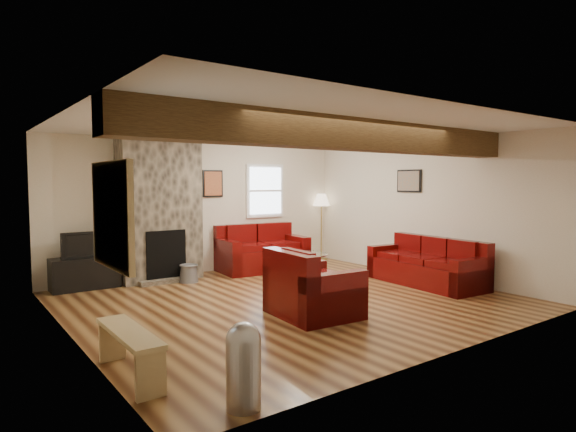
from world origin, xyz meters
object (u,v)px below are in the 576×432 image
object	(u,v)px
sofa_three	(426,261)
coffee_table	(303,266)
armchair_red	(314,283)
loveseat	(262,248)
floor_lamp	(321,203)
tv_cabinet	(85,273)
television	(84,244)

from	to	relation	value
sofa_three	coffee_table	world-z (taller)	sofa_three
sofa_three	armchair_red	world-z (taller)	armchair_red
loveseat	armchair_red	size ratio (longest dim) A/B	1.58
sofa_three	floor_lamp	bearing A→B (deg)	-179.91
armchair_red	tv_cabinet	size ratio (longest dim) A/B	1.02
loveseat	floor_lamp	xyz separation A→B (m)	(1.78, 0.32, 0.81)
tv_cabinet	loveseat	bearing A→B (deg)	-5.32
armchair_red	tv_cabinet	world-z (taller)	armchair_red
coffee_table	floor_lamp	bearing A→B (deg)	40.80
sofa_three	tv_cabinet	world-z (taller)	sofa_three
coffee_table	television	distance (m)	3.70
armchair_red	coffee_table	bearing A→B (deg)	-29.90
floor_lamp	armchair_red	bearing A→B (deg)	-131.34
tv_cabinet	television	distance (m)	0.47
floor_lamp	tv_cabinet	bearing A→B (deg)	-179.77
sofa_three	television	size ratio (longest dim) A/B	2.78
loveseat	coffee_table	size ratio (longest dim) A/B	1.86
armchair_red	television	size ratio (longest dim) A/B	1.46
armchair_red	loveseat	bearing A→B (deg)	-16.70
loveseat	armchair_red	bearing A→B (deg)	-105.55
coffee_table	television	world-z (taller)	television
armchair_red	coffee_table	distance (m)	2.48
sofa_three	tv_cabinet	bearing A→B (deg)	-117.55
television	floor_lamp	bearing A→B (deg)	0.23
tv_cabinet	television	world-z (taller)	television
sofa_three	loveseat	world-z (taller)	loveseat
coffee_table	tv_cabinet	distance (m)	3.67
armchair_red	coffee_table	xyz separation A→B (m)	(1.40, 2.03, -0.21)
tv_cabinet	sofa_three	bearing A→B (deg)	-32.50
tv_cabinet	floor_lamp	bearing A→B (deg)	0.23
coffee_table	tv_cabinet	world-z (taller)	tv_cabinet
tv_cabinet	floor_lamp	world-z (taller)	floor_lamp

